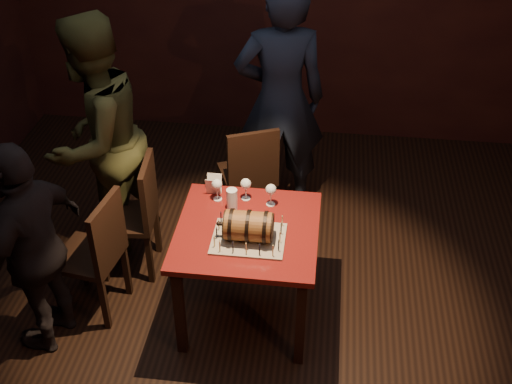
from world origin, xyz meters
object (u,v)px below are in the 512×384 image
Objects in this scene: chair_back at (250,172)px; person_left_front at (35,249)px; person_left_rear at (97,140)px; wine_glass_left at (217,185)px; wine_glass_right at (271,190)px; chair_left_front at (98,250)px; person_back at (280,101)px; chair_left_rear at (137,211)px; barrel_cake at (248,226)px; pub_table at (247,242)px; pint_of_ale at (232,200)px; wine_glass_mid at (246,185)px.

person_left_front is at bearing -130.53° from chair_back.
wine_glass_left is at bearing 89.63° from person_left_rear.
person_left_front is (-1.38, -0.63, -0.12)m from wine_glass_right.
chair_left_front is 1.81m from person_back.
person_left_rear is at bearing -171.18° from person_left_front.
wine_glass_left is at bearing 25.36° from chair_left_front.
wine_glass_right is 1.04m from chair_left_rear.
chair_left_front is (-1.01, 0.04, -0.33)m from barrel_cake.
pub_table is at bearing 81.92° from person_left_rear.
pint_of_ale is 1.26m from person_left_front.
person_back is at bearing 87.66° from barrel_cake.
chair_left_front reaches higher than pub_table.
chair_back and chair_left_front have the same top height.
chair_back is 1.77m from person_left_front.
person_left_rear is (-1.20, 0.76, 0.07)m from barrel_cake.
wine_glass_mid is at bearing 8.81° from wine_glass_left.
wine_glass_left is 1.21m from person_left_front.
chair_back is at bearing 95.41° from wine_glass_mid.
person_left_rear is (-0.33, 0.27, 0.41)m from chair_left_rear.
person_left_front is at bearing -155.54° from wine_glass_right.
pub_table is 5.59× the size of wine_glass_right.
chair_left_rear is (-0.74, -0.59, 0.00)m from chair_back.
person_back is (-0.04, 1.05, 0.11)m from wine_glass_right.
person_left_front reaches higher than barrel_cake.
pint_of_ale is 0.84m from chair_back.
barrel_cake is 0.38× the size of chair_left_front.
wine_glass_left is 0.19m from wine_glass_mid.
wine_glass_right is (0.12, 0.27, 0.23)m from pub_table.
pub_table is 1.00m from chair_back.
person_back reaches higher than person_left_rear.
wine_glass_right is 0.26m from pint_of_ale.
pub_table is at bearing -24.50° from chair_left_rear.
chair_left_front is 0.45m from person_left_front.
chair_left_front is 0.50× the size of person_left_rear.
person_left_front is at bearing -147.74° from wine_glass_left.
person_left_rear is 1.03m from person_left_front.
wine_glass_left is 0.17× the size of chair_back.
chair_back reaches higher than pub_table.
chair_left_rear is at bearing -141.13° from chair_back.
person_left_rear is (-1.18, 0.65, 0.29)m from pub_table.
chair_left_rear is at bearing 155.50° from pub_table.
pint_of_ale is 0.10× the size of person_left_front.
chair_left_front is (-0.75, -0.36, -0.35)m from wine_glass_left.
pint_of_ale is 0.08× the size of person_back.
person_back reaches higher than chair_left_rear.
wine_glass_left is 1.07× the size of pint_of_ale.
pint_of_ale is (-0.15, 0.30, -0.03)m from barrel_cake.
person_back is (1.07, 1.39, 0.46)m from chair_left_front.
person_back reaches higher than pint_of_ale.
chair_left_rear is 0.50× the size of person_left_rear.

